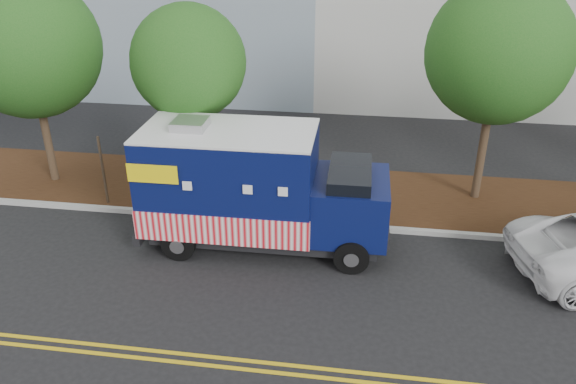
# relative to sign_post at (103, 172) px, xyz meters

# --- Properties ---
(ground) EXTENTS (120.00, 120.00, 0.00)m
(ground) POSITION_rel_sign_post_xyz_m (3.52, -1.70, -1.20)
(ground) COLOR black
(ground) RESTS_ON ground
(curb) EXTENTS (120.00, 0.18, 0.15)m
(curb) POSITION_rel_sign_post_xyz_m (3.52, -0.30, -1.12)
(curb) COLOR #9E9E99
(curb) RESTS_ON ground
(mulch_strip) EXTENTS (120.00, 4.00, 0.15)m
(mulch_strip) POSITION_rel_sign_post_xyz_m (3.52, 1.80, -1.12)
(mulch_strip) COLOR black
(mulch_strip) RESTS_ON ground
(centerline_near) EXTENTS (120.00, 0.10, 0.01)m
(centerline_near) POSITION_rel_sign_post_xyz_m (3.52, -6.15, -1.19)
(centerline_near) COLOR gold
(centerline_near) RESTS_ON ground
(centerline_far) EXTENTS (120.00, 0.10, 0.01)m
(centerline_far) POSITION_rel_sign_post_xyz_m (3.52, -6.40, -1.19)
(centerline_far) COLOR gold
(centerline_far) RESTS_ON ground
(tree_a) EXTENTS (4.47, 4.47, 6.94)m
(tree_a) POSITION_rel_sign_post_xyz_m (-2.58, 1.42, 3.49)
(tree_a) COLOR #38281C
(tree_a) RESTS_ON ground
(tree_b) EXTENTS (3.41, 3.41, 6.22)m
(tree_b) POSITION_rel_sign_post_xyz_m (2.73, 0.95, 3.30)
(tree_b) COLOR #38281C
(tree_b) RESTS_ON ground
(tree_c) EXTENTS (4.23, 4.23, 6.96)m
(tree_c) POSITION_rel_sign_post_xyz_m (11.68, 2.16, 3.63)
(tree_c) COLOR #38281C
(tree_c) RESTS_ON ground
(sign_post) EXTENTS (0.06, 0.06, 2.40)m
(sign_post) POSITION_rel_sign_post_xyz_m (0.00, 0.00, 0.00)
(sign_post) COLOR #473828
(sign_post) RESTS_ON ground
(food_truck) EXTENTS (6.87, 2.70, 3.60)m
(food_truck) POSITION_rel_sign_post_xyz_m (5.03, -1.43, 0.43)
(food_truck) COLOR black
(food_truck) RESTS_ON ground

